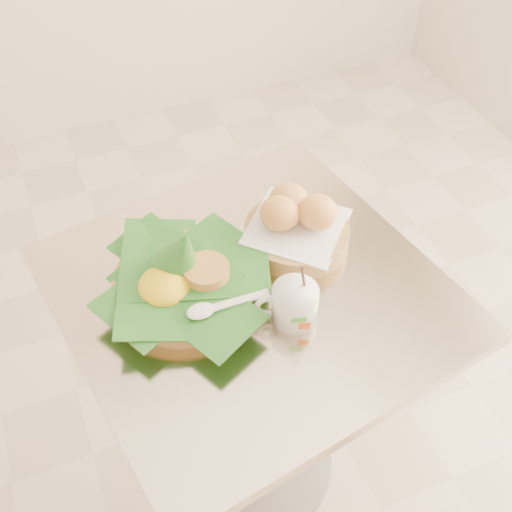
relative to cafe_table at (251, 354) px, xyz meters
name	(u,v)px	position (x,y,z in m)	size (l,w,h in m)	color
floor	(194,496)	(-0.18, -0.03, -0.53)	(3.60, 3.60, 0.00)	beige
cafe_table	(251,354)	(0.00, 0.00, 0.00)	(0.81, 0.81, 0.75)	gray
rice_basket	(182,278)	(-0.12, 0.04, 0.27)	(0.33, 0.33, 0.17)	tan
bread_basket	(296,224)	(0.14, 0.09, 0.27)	(0.26, 0.26, 0.11)	tan
coffee_mug	(294,303)	(0.05, -0.09, 0.26)	(0.12, 0.09, 0.15)	white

